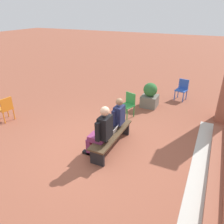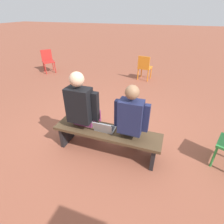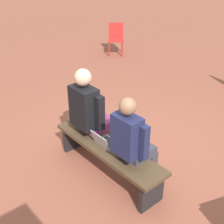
# 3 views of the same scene
# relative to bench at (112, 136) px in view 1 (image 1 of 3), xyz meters

# --- Properties ---
(ground_plane) EXTENTS (60.00, 60.00, 0.00)m
(ground_plane) POSITION_rel_bench_xyz_m (0.11, -0.32, -0.35)
(ground_plane) COLOR brown
(concrete_strip) EXTENTS (5.32, 0.40, 0.01)m
(concrete_strip) POSITION_rel_bench_xyz_m (0.00, 2.26, -0.35)
(concrete_strip) COLOR #B7B2A8
(concrete_strip) RESTS_ON ground
(bench) EXTENTS (1.80, 0.44, 0.45)m
(bench) POSITION_rel_bench_xyz_m (0.00, 0.00, 0.00)
(bench) COLOR #4C3823
(bench) RESTS_ON ground
(person_student) EXTENTS (0.53, 0.66, 1.32)m
(person_student) POSITION_rel_bench_xyz_m (-0.39, -0.07, 0.35)
(person_student) COLOR #383842
(person_student) RESTS_ON ground
(person_adult) EXTENTS (0.58, 0.74, 1.41)m
(person_adult) POSITION_rel_bench_xyz_m (0.44, -0.07, 0.39)
(person_adult) COLOR #7F2D5B
(person_adult) RESTS_ON ground
(laptop) EXTENTS (0.32, 0.29, 0.21)m
(laptop) POSITION_rel_bench_xyz_m (0.04, 0.01, 0.15)
(laptop) COLOR #9EA0A5
(laptop) RESTS_ON bench
(plastic_chair_foreground) EXTENTS (0.50, 0.50, 0.84)m
(plastic_chair_foreground) POSITION_rel_bench_xyz_m (-4.41, 1.10, 0.13)
(plastic_chair_foreground) COLOR #2D56B7
(plastic_chair_foreground) RESTS_ON ground
(plastic_chair_far_right) EXTENTS (0.48, 0.48, 0.84)m
(plastic_chair_far_right) POSITION_rel_bench_xyz_m (0.09, -3.85, 0.13)
(plastic_chair_far_right) COLOR orange
(plastic_chair_far_right) RESTS_ON ground
(plastic_chair_near_bench_left) EXTENTS (0.53, 0.53, 0.84)m
(plastic_chair_near_bench_left) POSITION_rel_bench_xyz_m (-1.99, -0.32, 0.13)
(plastic_chair_near_bench_left) COLOR #2D893D
(plastic_chair_near_bench_left) RESTS_ON ground
(planter) EXTENTS (0.60, 0.60, 0.94)m
(planter) POSITION_rel_bench_xyz_m (-3.14, 0.11, 0.08)
(planter) COLOR #6B665B
(planter) RESTS_ON ground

